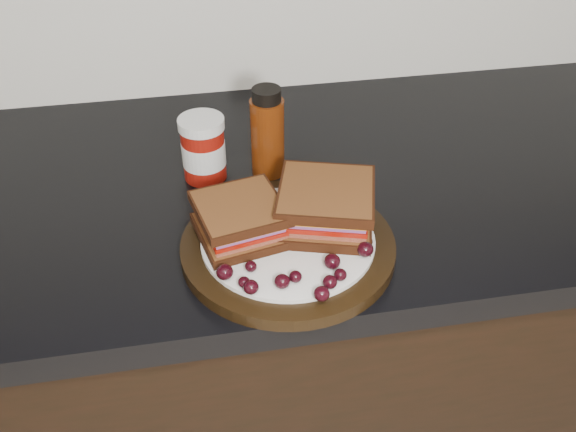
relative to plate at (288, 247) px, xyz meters
name	(u,v)px	position (x,y,z in m)	size (l,w,h in m)	color
base_cabinets	(219,382)	(-0.11, 0.17, -0.48)	(3.96, 0.58, 0.86)	black
countertop	(199,196)	(-0.11, 0.17, -0.03)	(3.98, 0.60, 0.04)	black
plate	(288,247)	(0.00, 0.00, 0.00)	(0.28, 0.28, 0.02)	black
sandwich_left	(240,220)	(-0.06, 0.02, 0.04)	(0.11, 0.11, 0.05)	brown
sandwich_right	(326,206)	(0.05, 0.02, 0.04)	(0.12, 0.12, 0.06)	brown
grape_0	(225,272)	(-0.09, -0.06, 0.02)	(0.02, 0.02, 0.02)	black
grape_1	(251,266)	(-0.06, -0.05, 0.02)	(0.01, 0.01, 0.01)	black
grape_2	(244,282)	(-0.07, -0.08, 0.02)	(0.01, 0.01, 0.01)	black
grape_3	(251,287)	(-0.06, -0.09, 0.02)	(0.02, 0.02, 0.02)	black
grape_4	(282,281)	(-0.02, -0.09, 0.02)	(0.02, 0.02, 0.02)	black
grape_5	(295,277)	(-0.01, -0.08, 0.02)	(0.02, 0.02, 0.01)	black
grape_6	(322,294)	(0.02, -0.12, 0.02)	(0.02, 0.02, 0.02)	black
grape_7	(330,282)	(0.03, -0.10, 0.02)	(0.02, 0.02, 0.02)	black
grape_8	(340,275)	(0.05, -0.09, 0.02)	(0.02, 0.02, 0.01)	black
grape_9	(332,261)	(0.04, -0.06, 0.02)	(0.02, 0.02, 0.02)	black
grape_10	(365,249)	(0.09, -0.05, 0.02)	(0.02, 0.02, 0.02)	black
grape_11	(344,244)	(0.07, -0.03, 0.02)	(0.02, 0.02, 0.01)	black
grape_12	(366,242)	(0.10, -0.03, 0.02)	(0.02, 0.02, 0.01)	black
grape_13	(351,222)	(0.08, 0.01, 0.02)	(0.02, 0.02, 0.02)	black
grape_14	(344,216)	(0.08, 0.02, 0.02)	(0.02, 0.02, 0.01)	black
grape_15	(315,214)	(0.04, 0.03, 0.02)	(0.02, 0.02, 0.02)	black
grape_16	(247,208)	(-0.05, 0.06, 0.02)	(0.02, 0.02, 0.02)	black
grape_17	(247,218)	(-0.05, 0.04, 0.02)	(0.02, 0.02, 0.02)	black
grape_18	(231,224)	(-0.07, 0.03, 0.02)	(0.02, 0.02, 0.02)	black
grape_19	(228,228)	(-0.07, 0.02, 0.02)	(0.02, 0.02, 0.02)	black
grape_20	(240,248)	(-0.06, -0.02, 0.02)	(0.02, 0.02, 0.02)	black
grape_21	(236,255)	(-0.07, -0.03, 0.02)	(0.01, 0.01, 0.01)	black
grape_22	(247,222)	(-0.05, 0.03, 0.02)	(0.02, 0.02, 0.01)	black
grape_23	(218,222)	(-0.09, 0.04, 0.02)	(0.02, 0.02, 0.02)	black
grape_24	(233,234)	(-0.07, 0.01, 0.02)	(0.02, 0.02, 0.02)	black
condiment_jar	(203,149)	(-0.09, 0.20, 0.04)	(0.07, 0.07, 0.10)	maroon
oil_bottle	(267,132)	(0.00, 0.19, 0.06)	(0.05, 0.05, 0.14)	#532008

